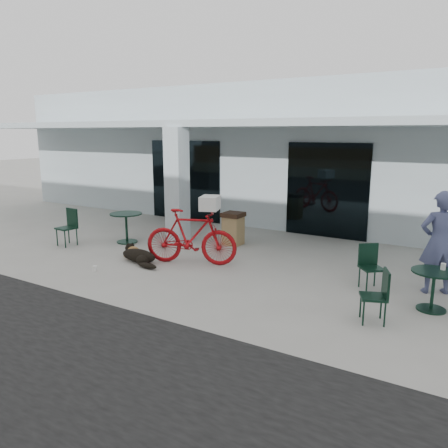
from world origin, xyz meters
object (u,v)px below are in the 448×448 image
Objects in this scene: cafe_table_near at (127,228)px; cafe_chair_far_a at (372,268)px; person at (439,243)px; trash_receptacle at (233,229)px; cafe_chair_near at (66,228)px; cafe_table_far at (433,291)px; bicycle at (191,237)px; cafe_chair_far_b at (373,296)px; dog at (139,255)px.

cafe_table_near is 6.64m from cafe_chair_far_a.
person is 5.23m from trash_receptacle.
cafe_chair_far_a is (7.76, 0.80, -0.06)m from cafe_chair_near.
cafe_chair_near is 8.89m from cafe_table_far.
bicycle is at bearing 179.25° from cafe_table_far.
dog is at bearing -117.67° from cafe_chair_far_b.
bicycle is 1.09× the size of person.
cafe_chair_far_a is at bearing 10.80° from cafe_chair_near.
dog is 1.24× the size of trash_receptacle.
cafe_table_far is 1.23m from cafe_chair_far_a.
person is at bearing 34.42° from dog.
cafe_table_far is at bearing 6.93° from cafe_chair_near.
cafe_chair_far_a reaches higher than dog.
cafe_table_far is (5.08, -0.07, -0.29)m from bicycle.
cafe_chair_far_a is 1.56m from cafe_chair_far_b.
dog is at bearing 97.23° from bicycle.
cafe_table_far is at bearing 64.57° from person.
cafe_chair_far_a is (5.05, 0.98, 0.26)m from dog.
person is at bearing 1.19° from cafe_table_near.
cafe_chair_near is at bearing -20.70° from person.
dog is 2.04m from cafe_table_near.
trash_receptacle reaches higher than cafe_chair_far_a.
cafe_chair_far_a is 1.28m from person.
cafe_table_far is (6.18, 0.49, 0.17)m from dog.
bicycle reaches higher than cafe_table_far.
cafe_chair_far_b is at bearing -35.44° from trash_receptacle.
person reaches higher than dog.
cafe_chair_near is (-1.12, -1.09, 0.08)m from cafe_table_near.
person is at bearing -12.75° from trash_receptacle.
cafe_table_far is at bearing -22.15° from trash_receptacle.
bicycle is at bearing -14.87° from cafe_table_near.
trash_receptacle is (-5.08, 1.15, -0.53)m from person.
cafe_chair_near is at bearing -147.39° from trash_receptacle.
cafe_table_near is at bearing 162.47° from dog.
bicycle reaches higher than cafe_chair_far_b.
cafe_chair_far_a is (6.63, -0.29, 0.03)m from cafe_table_near.
cafe_chair_far_b is at bearing -14.44° from cafe_table_near.
cafe_chair_far_a is at bearing -21.82° from trash_receptacle.
bicycle is 1.32m from dog.
cafe_chair_far_b reaches higher than dog.
cafe_chair_near is 8.93m from person.
dog is 1.11× the size of cafe_chair_near.
person is 2.21× the size of trash_receptacle.
cafe_chair_near is 8.16m from cafe_chair_far_b.
cafe_chair_far_a is (3.95, 0.42, -0.20)m from bicycle.
cafe_chair_far_a reaches higher than cafe_table_near.
cafe_table_far is 1.13m from person.
cafe_chair_far_a reaches higher than cafe_table_far.
bicycle is 5.08m from cafe_table_far.
trash_receptacle reaches higher than cafe_table_near.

